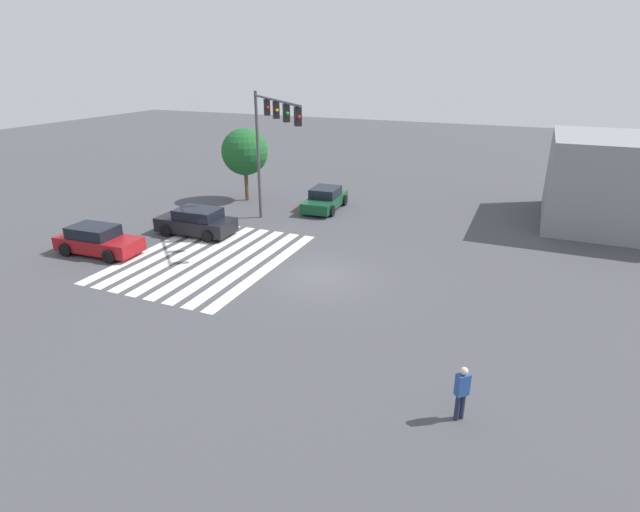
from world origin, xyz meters
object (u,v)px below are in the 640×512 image
pedestrian (462,391)px  car_0 (98,240)px  car_1 (197,222)px  tree_corner_b (245,152)px  traffic_signal_mast (270,129)px  car_2 (325,199)px

pedestrian → car_0: bearing=28.4°
pedestrian → car_1: bearing=12.9°
car_1 → tree_corner_b: 7.93m
car_0 → car_1: car_1 is taller
car_0 → traffic_signal_mast: bearing=42.7°
car_2 → pedestrian: pedestrian is taller
car_1 → tree_corner_b: (-7.39, -1.18, 2.63)m
traffic_signal_mast → car_2: traffic_signal_mast is taller
car_0 → car_2: 14.00m
car_0 → car_2: (-11.86, 7.44, -0.02)m
car_0 → tree_corner_b: tree_corner_b is taller
car_2 → tree_corner_b: (0.05, -5.86, 2.68)m
car_2 → pedestrian: 20.78m
traffic_signal_mast → car_0: 10.52m
tree_corner_b → car_1: bearing=9.1°
tree_corner_b → car_0: bearing=-7.6°
traffic_signal_mast → pedestrian: (12.27, 12.24, -4.77)m
car_1 → car_2: car_1 is taller
car_0 → car_2: size_ratio=0.99×
pedestrian → tree_corner_b: size_ratio=0.34×
traffic_signal_mast → tree_corner_b: bearing=178.2°
car_2 → tree_corner_b: 6.44m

